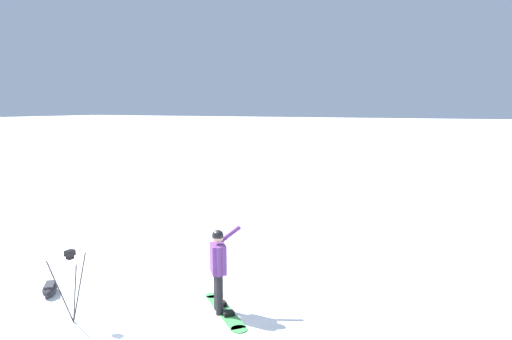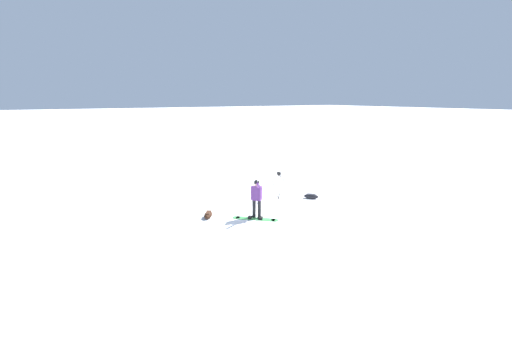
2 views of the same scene
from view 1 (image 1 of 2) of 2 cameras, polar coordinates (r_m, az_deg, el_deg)
name	(u,v)px [view 1 (image 1 of 2)]	position (r m, az deg, el deg)	size (l,w,h in m)	color
ground_plane	(176,312)	(9.27, -9.78, -16.75)	(300.00, 300.00, 0.00)	white
snowboarder	(219,263)	(8.81, -4.62, -11.29)	(0.51, 0.72, 1.61)	black
snowboard	(225,310)	(9.16, -3.86, -16.80)	(1.45, 1.34, 0.10)	#3F994C
gear_bag_large	(50,289)	(10.72, -23.97, -13.15)	(0.68, 0.69, 0.23)	black
camera_tripod	(71,271)	(9.00, -21.78, -11.44)	(0.66, 0.67, 1.34)	#262628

